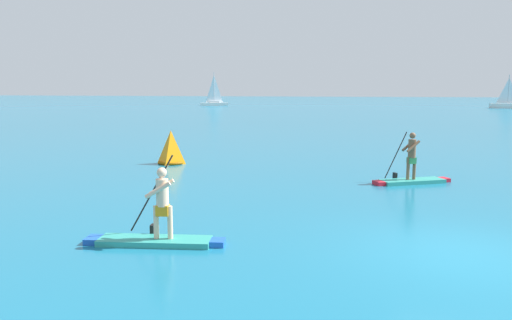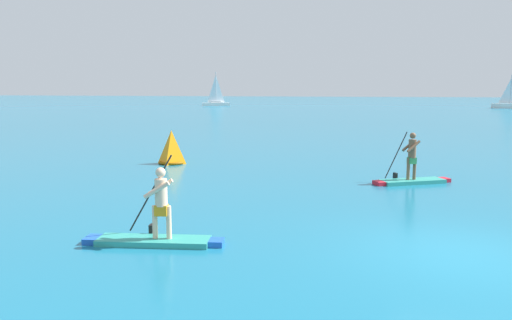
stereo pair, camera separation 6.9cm
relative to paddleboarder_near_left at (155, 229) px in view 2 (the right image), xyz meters
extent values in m
plane|color=#196B8C|center=(6.14, 1.15, -0.33)|extent=(440.00, 440.00, 0.00)
cube|color=teal|center=(-0.03, -0.02, -0.27)|extent=(2.45, 1.12, 0.12)
cube|color=blue|center=(-1.33, -0.30, -0.27)|extent=(0.38, 0.50, 0.12)
cube|color=blue|center=(1.27, 0.26, -0.27)|extent=(0.37, 0.44, 0.12)
cylinder|color=beige|center=(0.00, -0.01, 0.15)|extent=(0.11, 0.11, 0.70)
cylinder|color=beige|center=(0.29, 0.05, 0.15)|extent=(0.11, 0.11, 0.70)
cube|color=orange|center=(0.15, 0.02, 0.41)|extent=(0.30, 0.27, 0.22)
cylinder|color=beige|center=(0.15, 0.02, 0.78)|extent=(0.26, 0.26, 0.57)
sphere|color=beige|center=(0.15, 0.02, 1.20)|extent=(0.21, 0.21, 0.21)
cylinder|color=beige|center=(0.13, -0.14, 0.86)|extent=(0.55, 0.22, 0.38)
cylinder|color=beige|center=(0.07, 0.16, 0.86)|extent=(0.55, 0.22, 0.38)
cylinder|color=black|center=(-0.28, 0.36, 0.67)|extent=(0.97, 0.25, 1.71)
cube|color=black|center=(-0.28, 0.36, -0.18)|extent=(0.12, 0.21, 0.32)
cube|color=teal|center=(5.30, 8.66, -0.26)|extent=(2.29, 1.76, 0.13)
cube|color=red|center=(4.21, 8.00, -0.26)|extent=(0.49, 0.56, 0.13)
cube|color=red|center=(6.39, 9.31, -0.26)|extent=(0.46, 0.50, 0.13)
cylinder|color=brown|center=(5.15, 8.56, 0.18)|extent=(0.11, 0.11, 0.76)
cylinder|color=brown|center=(5.35, 8.69, 0.18)|extent=(0.11, 0.11, 0.76)
cube|color=#338C4C|center=(5.25, 8.63, 0.47)|extent=(0.34, 0.32, 0.22)
cylinder|color=brown|center=(5.25, 8.63, 0.88)|extent=(0.26, 0.26, 0.64)
sphere|color=brown|center=(5.25, 8.63, 1.34)|extent=(0.21, 0.21, 0.21)
cylinder|color=brown|center=(5.29, 8.47, 0.98)|extent=(0.47, 0.36, 0.43)
cylinder|color=brown|center=(5.13, 8.73, 0.98)|extent=(0.47, 0.36, 0.43)
cylinder|color=black|center=(4.72, 8.83, 0.61)|extent=(0.71, 0.46, 1.64)
cube|color=black|center=(4.72, 8.83, -0.18)|extent=(0.17, 0.21, 0.32)
pyramid|color=orange|center=(-4.78, 10.44, 0.41)|extent=(1.01, 1.01, 1.47)
torus|color=#915407|center=(-4.78, 10.44, -0.27)|extent=(1.17, 1.17, 0.12)
cube|color=white|center=(-31.39, 84.16, -0.03)|extent=(5.49, 3.61, 0.59)
cylinder|color=#B2B2B7|center=(-31.39, 84.16, 3.33)|extent=(0.12, 0.12, 6.13)
pyramid|color=white|center=(-31.39, 84.16, 3.10)|extent=(2.20, 1.20, 5.47)
cube|color=silver|center=(-31.39, 84.16, 0.44)|extent=(2.18, 1.73, 0.35)
cube|color=white|center=(22.66, 86.23, 0.09)|extent=(5.77, 1.95, 0.84)
cylinder|color=#B2B2B7|center=(22.66, 86.23, 2.99)|extent=(0.12, 0.12, 4.96)
pyramid|color=white|center=(22.66, 86.23, 2.78)|extent=(2.55, 0.25, 4.33)
camera|label=1|loc=(4.83, -9.00, 2.90)|focal=34.46mm
camera|label=2|loc=(4.90, -8.98, 2.90)|focal=34.46mm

